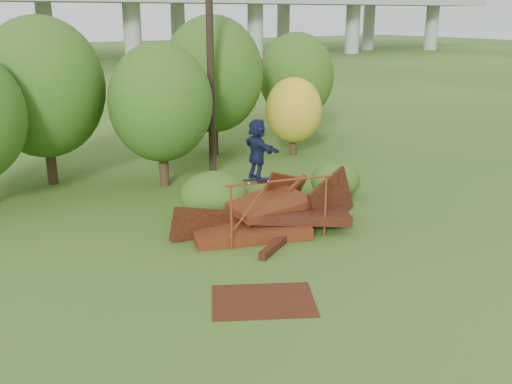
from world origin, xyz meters
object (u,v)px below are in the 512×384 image
skater (257,149)px  flat_plate (263,301)px  utility_pole (210,52)px  scrap_pile (271,216)px

skater → flat_plate: size_ratio=0.71×
skater → utility_pole: utility_pole is taller
flat_plate → utility_pole: size_ratio=0.25×
flat_plate → scrap_pile: bearing=54.0°
skater → utility_pole: size_ratio=0.17×
skater → flat_plate: 4.11m
scrap_pile → skater: skater is taller
scrap_pile → flat_plate: scrap_pile is taller
scrap_pile → flat_plate: 4.44m
utility_pole → skater: bearing=-109.5°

